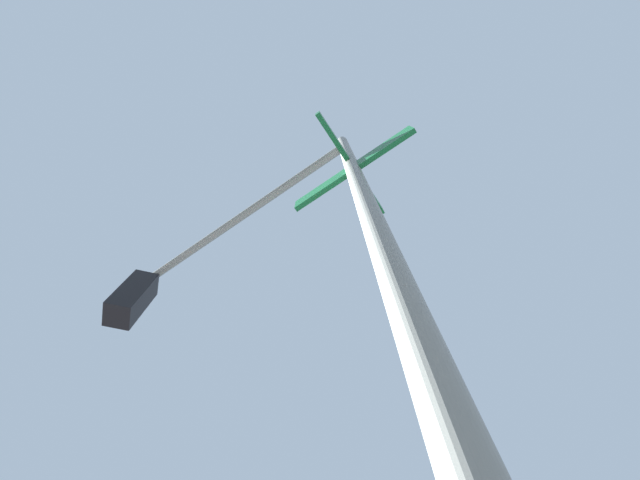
{
  "coord_description": "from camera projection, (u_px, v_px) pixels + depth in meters",
  "views": [
    {
      "loc": [
        -7.45,
        -6.64,
        1.09
      ],
      "look_at": [
        -6.41,
        -6.89,
        3.93
      ],
      "focal_mm": 23.15,
      "sensor_mm": 36.0,
      "label": 1
    }
  ],
  "objects": [
    {
      "name": "traffic_signal_near",
      "position": [
        225.0,
        257.0,
        3.44
      ],
      "size": [
        2.73,
        2.5,
        6.01
      ],
      "color": "slate",
      "rests_on": "ground_plane"
    }
  ]
}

